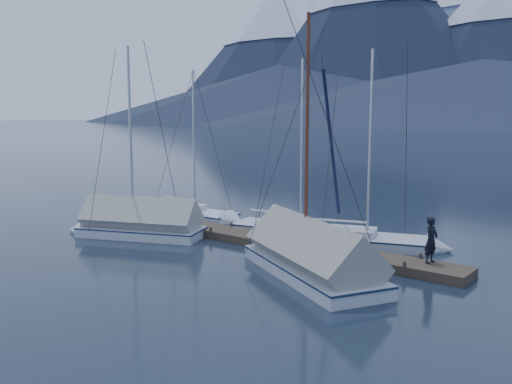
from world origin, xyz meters
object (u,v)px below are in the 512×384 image
sailboat_covered_far (131,226)px  person (431,240)px  sailboat_open_left (201,216)px  sailboat_open_mid (310,233)px  sailboat_open_right (378,243)px  sailboat_covered_near (303,258)px

sailboat_covered_far → person: bearing=12.6°
sailboat_open_left → sailboat_open_mid: size_ratio=0.98×
sailboat_open_right → sailboat_covered_near: sailboat_covered_near is taller
sailboat_open_left → sailboat_open_right: (10.02, 0.23, 0.01)m
sailboat_covered_near → person: 4.47m
sailboat_open_mid → sailboat_covered_far: bearing=-142.0°
sailboat_open_left → person: (13.06, -2.03, 1.00)m
sailboat_open_mid → sailboat_covered_near: bearing=-59.5°
sailboat_open_left → sailboat_open_mid: sailboat_open_mid is taller
sailboat_open_right → sailboat_covered_far: size_ratio=0.96×
sailboat_covered_far → sailboat_open_mid: bearing=38.0°
sailboat_open_left → sailboat_open_right: size_ratio=0.96×
sailboat_open_left → sailboat_covered_far: 4.88m
sailboat_open_right → sailboat_covered_far: sailboat_covered_far is taller
sailboat_open_right → sailboat_covered_near: (-0.46, -4.95, 0.33)m
sailboat_open_left → sailboat_covered_far: bearing=-86.2°
sailboat_open_mid → sailboat_open_right: size_ratio=0.98×
person → sailboat_open_mid: bearing=79.0°
sailboat_open_right → person: sailboat_open_right is taller
sailboat_covered_far → person: 13.07m
sailboat_open_left → sailboat_open_mid: bearing=1.1°
sailboat_open_left → sailboat_covered_far: (0.32, -4.86, 0.30)m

